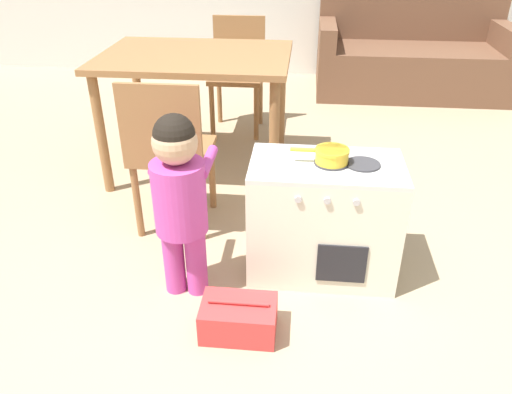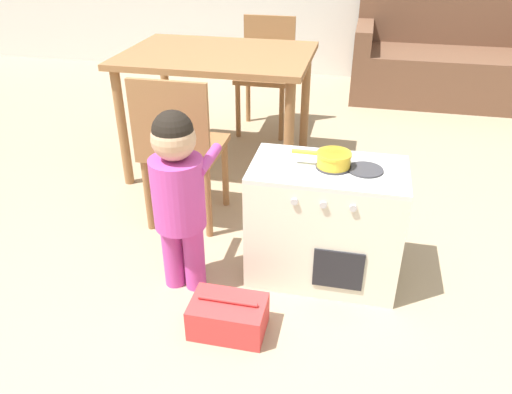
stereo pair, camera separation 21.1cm
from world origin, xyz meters
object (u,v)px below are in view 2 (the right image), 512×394
(play_kitchen, at_px, (325,223))
(dining_table, at_px, (218,69))
(toy_pot, at_px, (333,158))
(child_figure, at_px, (178,186))
(dining_chair_near, at_px, (181,147))
(couch, at_px, (450,63))
(toy_basket, at_px, (228,316))
(dining_chair_far, at_px, (266,71))

(play_kitchen, bearing_deg, dining_table, 127.67)
(toy_pot, relative_size, child_figure, 0.30)
(dining_table, distance_m, dining_chair_near, 0.73)
(play_kitchen, bearing_deg, toy_pot, 2.14)
(toy_pot, relative_size, couch, 0.15)
(dining_chair_near, distance_m, couch, 2.99)
(toy_basket, height_order, dining_chair_near, dining_chair_near)
(couch, bearing_deg, toy_basket, -109.49)
(couch, bearing_deg, dining_table, -130.95)
(child_figure, xyz_separation_m, dining_chair_far, (-0.03, 1.93, -0.06))
(play_kitchen, xyz_separation_m, dining_chair_far, (-0.61, 1.72, 0.17))
(toy_pot, height_order, toy_basket, toy_pot)
(play_kitchen, height_order, couch, couch)
(play_kitchen, bearing_deg, dining_chair_far, 109.57)
(dining_chair_far, bearing_deg, dining_table, 78.76)
(dining_table, distance_m, dining_chair_far, 0.78)
(play_kitchen, height_order, toy_pot, toy_pot)
(play_kitchen, distance_m, dining_table, 1.30)
(child_figure, relative_size, dining_table, 0.74)
(dining_chair_near, bearing_deg, child_figure, -70.86)
(dining_chair_far, bearing_deg, dining_chair_near, 84.26)
(toy_pot, relative_size, toy_basket, 0.83)
(toy_pot, distance_m, dining_table, 1.25)
(toy_basket, bearing_deg, dining_table, 106.92)
(play_kitchen, xyz_separation_m, toy_basket, (-0.32, -0.45, -0.20))
(play_kitchen, height_order, dining_chair_far, dining_chair_far)
(play_kitchen, height_order, dining_table, dining_table)
(play_kitchen, xyz_separation_m, couch, (0.83, 2.81, 0.03))
(dining_chair_near, relative_size, dining_chair_far, 1.00)
(play_kitchen, bearing_deg, dining_chair_near, 159.55)
(dining_chair_near, bearing_deg, toy_basket, -59.30)
(toy_pot, bearing_deg, toy_basket, -126.99)
(dining_chair_near, bearing_deg, toy_pot, -20.10)
(toy_pot, bearing_deg, dining_chair_near, 159.90)
(couch, bearing_deg, dining_chair_far, -142.85)
(play_kitchen, distance_m, child_figure, 0.66)
(child_figure, relative_size, dining_chair_near, 1.01)
(dining_table, height_order, dining_chair_far, dining_chair_far)
(play_kitchen, xyz_separation_m, child_figure, (-0.59, -0.21, 0.23))
(toy_pot, bearing_deg, couch, 73.81)
(toy_basket, relative_size, dining_chair_near, 0.36)
(dining_chair_far, bearing_deg, play_kitchen, 109.57)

